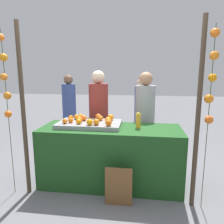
{
  "coord_description": "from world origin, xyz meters",
  "views": [
    {
      "loc": [
        0.43,
        -2.99,
        1.66
      ],
      "look_at": [
        0.0,
        0.15,
        1.06
      ],
      "focal_mm": 34.81,
      "sensor_mm": 36.0,
      "label": 1
    }
  ],
  "objects": [
    {
      "name": "orange_14",
      "position": [
        -0.01,
        -0.14,
        0.96
      ],
      "size": [
        0.09,
        0.09,
        0.09
      ],
      "primitive_type": "sphere",
      "color": "orange",
      "rests_on": "orange_tray"
    },
    {
      "name": "garland_strand_right",
      "position": [
        1.2,
        -0.43,
        1.58
      ],
      "size": [
        0.12,
        0.12,
        2.16
      ],
      "color": "#2D4C23",
      "rests_on": "ground_plane"
    },
    {
      "name": "orange_0",
      "position": [
        -0.45,
        -0.0,
        0.96
      ],
      "size": [
        0.08,
        0.08,
        0.08
      ],
      "primitive_type": "sphere",
      "color": "orange",
      "rests_on": "orange_tray"
    },
    {
      "name": "canopy_post_right",
      "position": [
        1.09,
        -0.41,
        1.13
      ],
      "size": [
        0.06,
        0.06,
        2.27
      ],
      "primitive_type": "cylinder",
      "color": "#473828",
      "rests_on": "ground_plane"
    },
    {
      "name": "orange_15",
      "position": [
        -0.18,
        -0.11,
        0.96
      ],
      "size": [
        0.09,
        0.09,
        0.09
      ],
      "primitive_type": "sphere",
      "color": "orange",
      "rests_on": "orange_tray"
    },
    {
      "name": "vendor_right",
      "position": [
        0.49,
        0.66,
        0.77
      ],
      "size": [
        0.33,
        0.33,
        1.65
      ],
      "color": "#99999E",
      "rests_on": "ground_plane"
    },
    {
      "name": "canopy_post_left",
      "position": [
        -1.09,
        -0.41,
        1.13
      ],
      "size": [
        0.06,
        0.06,
        2.27
      ],
      "primitive_type": "cylinder",
      "color": "#473828",
      "rests_on": "ground_plane"
    },
    {
      "name": "garland_strand_left",
      "position": [
        -1.28,
        -0.44,
        1.57
      ],
      "size": [
        0.11,
        0.11,
        2.16
      ],
      "color": "#2D4C23",
      "rests_on": "ground_plane"
    },
    {
      "name": "orange_tray",
      "position": [
        -0.32,
        0.04,
        0.89
      ],
      "size": [
        0.92,
        0.54,
        0.06
      ],
      "primitive_type": "cube",
      "color": "gray",
      "rests_on": "stall_counter"
    },
    {
      "name": "orange_7",
      "position": [
        -0.18,
        0.17,
        0.96
      ],
      "size": [
        0.08,
        0.08,
        0.08
      ],
      "primitive_type": "sphere",
      "color": "orange",
      "rests_on": "orange_tray"
    },
    {
      "name": "orange_3",
      "position": [
        -0.64,
        0.14,
        0.96
      ],
      "size": [
        0.07,
        0.07,
        0.07
      ],
      "primitive_type": "sphere",
      "color": "orange",
      "rests_on": "orange_tray"
    },
    {
      "name": "crowd_person_1",
      "position": [
        0.41,
        2.42,
        0.69
      ],
      "size": [
        0.3,
        0.3,
        1.47
      ],
      "color": "#384C8C",
      "rests_on": "ground_plane"
    },
    {
      "name": "chalkboard_sign",
      "position": [
        0.17,
        -0.53,
        0.24
      ],
      "size": [
        0.34,
        0.03,
        0.51
      ],
      "color": "brown",
      "rests_on": "ground_plane"
    },
    {
      "name": "orange_9",
      "position": [
        -0.04,
        0.02,
        0.96
      ],
      "size": [
        0.09,
        0.09,
        0.09
      ],
      "primitive_type": "sphere",
      "color": "orange",
      "rests_on": "orange_tray"
    },
    {
      "name": "orange_8",
      "position": [
        -0.58,
        -0.03,
        0.96
      ],
      "size": [
        0.07,
        0.07,
        0.07
      ],
      "primitive_type": "sphere",
      "color": "orange",
      "rests_on": "orange_tray"
    },
    {
      "name": "orange_2",
      "position": [
        -0.43,
        0.13,
        0.96
      ],
      "size": [
        0.08,
        0.08,
        0.08
      ],
      "primitive_type": "sphere",
      "color": "orange",
      "rests_on": "orange_tray"
    },
    {
      "name": "orange_12",
      "position": [
        -0.65,
        -0.09,
        0.96
      ],
      "size": [
        0.07,
        0.07,
        0.07
      ],
      "primitive_type": "sphere",
      "color": "orange",
      "rests_on": "orange_tray"
    },
    {
      "name": "orange_11",
      "position": [
        -0.23,
        0.26,
        0.96
      ],
      "size": [
        0.09,
        0.09,
        0.09
      ],
      "primitive_type": "sphere",
      "color": "orange",
      "rests_on": "orange_tray"
    },
    {
      "name": "orange_13",
      "position": [
        -0.57,
        0.2,
        0.96
      ],
      "size": [
        0.08,
        0.08,
        0.08
      ],
      "primitive_type": "sphere",
      "color": "orange",
      "rests_on": "orange_tray"
    },
    {
      "name": "vendor_left",
      "position": [
        -0.31,
        0.68,
        0.78
      ],
      "size": [
        0.33,
        0.33,
        1.67
      ],
      "color": "maroon",
      "rests_on": "ground_plane"
    },
    {
      "name": "orange_10",
      "position": [
        -0.03,
        0.2,
        0.97
      ],
      "size": [
        0.09,
        0.09,
        0.09
      ],
      "primitive_type": "sphere",
      "color": "orange",
      "rests_on": "orange_tray"
    },
    {
      "name": "ground_plane",
      "position": [
        0.0,
        0.0,
        0.0
      ],
      "size": [
        24.0,
        24.0,
        0.0
      ],
      "primitive_type": "plane",
      "color": "slate"
    },
    {
      "name": "juice_bottle",
      "position": [
        0.39,
        0.03,
        0.96
      ],
      "size": [
        0.07,
        0.07,
        0.22
      ],
      "color": "gold",
      "rests_on": "stall_counter"
    },
    {
      "name": "orange_6",
      "position": [
        -0.5,
        0.21,
        0.96
      ],
      "size": [
        0.09,
        0.09,
        0.09
      ],
      "primitive_type": "sphere",
      "color": "orange",
      "rests_on": "orange_tray"
    },
    {
      "name": "crowd_person_0",
      "position": [
        -1.25,
        1.86,
        0.73
      ],
      "size": [
        0.32,
        0.32,
        1.57
      ],
      "color": "#384C8C",
      "rests_on": "ground_plane"
    },
    {
      "name": "orange_4",
      "position": [
        -0.44,
        -0.09,
        0.96
      ],
      "size": [
        0.08,
        0.08,
        0.08
      ],
      "primitive_type": "sphere",
      "color": "orange",
      "rests_on": "orange_tray"
    },
    {
      "name": "orange_1",
      "position": [
        -0.28,
        -0.14,
        0.96
      ],
      "size": [
        0.09,
        0.09,
        0.09
      ],
      "primitive_type": "sphere",
      "color": "orange",
      "rests_on": "orange_tray"
    },
    {
      "name": "stall_counter",
      "position": [
        0.0,
        0.0,
        0.43
      ],
      "size": [
        2.02,
        0.73,
        0.86
      ],
      "primitive_type": "cube",
      "color": "#1E4C1E",
      "rests_on": "ground_plane"
    },
    {
      "name": "orange_5",
      "position": [
        -0.49,
        0.09,
        0.96
      ],
      "size": [
        0.07,
        0.07,
        0.07
      ],
      "primitive_type": "sphere",
      "color": "orange",
      "rests_on": "orange_tray"
    }
  ]
}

